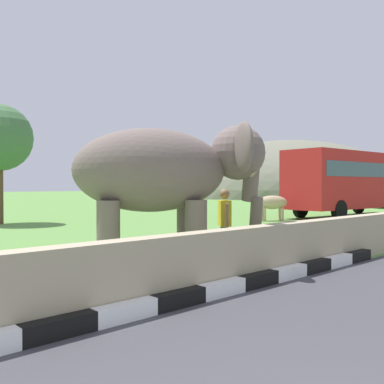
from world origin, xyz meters
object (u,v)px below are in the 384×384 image
Objects in this scene: person_handler at (224,221)px; bus_red at (350,179)px; elephant at (168,173)px; cow_near at (272,203)px.

person_handler is 0.18× the size of bus_red.
elephant is at bearing -164.55° from bus_red.
elephant is 0.43× the size of bus_red.
bus_red is 5.86m from cow_near.
bus_red reaches higher than cow_near.
person_handler is 0.91× the size of cow_near.
person_handler is at bearing -162.43° from bus_red.
cow_near is (9.88, 6.06, -0.06)m from person_handler.
elephant reaches higher than cow_near.
person_handler is 11.59m from cow_near.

